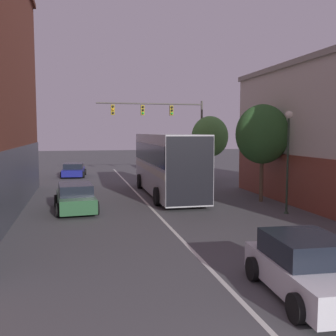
{
  "coord_description": "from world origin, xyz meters",
  "views": [
    {
      "loc": [
        -3.65,
        -4.18,
        3.95
      ],
      "look_at": [
        1.15,
        16.71,
        1.97
      ],
      "focal_mm": 42.0,
      "sensor_mm": 36.0,
      "label": 1
    }
  ],
  "objects_px": {
    "bus": "(167,161)",
    "street_tree_near": "(262,134)",
    "parked_car_left_near": "(74,170)",
    "hatchback_foreground": "(307,268)",
    "parked_car_left_mid": "(75,198)",
    "street_tree_far": "(210,137)",
    "traffic_signal_gantry": "(168,121)",
    "street_lamp": "(288,149)"
  },
  "relations": [
    {
      "from": "street_lamp",
      "to": "street_tree_far",
      "type": "height_order",
      "value": "street_tree_far"
    },
    {
      "from": "parked_car_left_near",
      "to": "street_tree_near",
      "type": "relative_size",
      "value": 0.72
    },
    {
      "from": "parked_car_left_mid",
      "to": "street_tree_far",
      "type": "height_order",
      "value": "street_tree_far"
    },
    {
      "from": "street_tree_near",
      "to": "street_lamp",
      "type": "bearing_deg",
      "value": -95.05
    },
    {
      "from": "bus",
      "to": "street_lamp",
      "type": "relative_size",
      "value": 2.13
    },
    {
      "from": "hatchback_foreground",
      "to": "parked_car_left_near",
      "type": "height_order",
      "value": "hatchback_foreground"
    },
    {
      "from": "bus",
      "to": "street_tree_near",
      "type": "bearing_deg",
      "value": -124.71
    },
    {
      "from": "hatchback_foreground",
      "to": "parked_car_left_mid",
      "type": "xyz_separation_m",
      "value": [
        -5.51,
        11.69,
        -0.01
      ]
    },
    {
      "from": "street_tree_near",
      "to": "hatchback_foreground",
      "type": "bearing_deg",
      "value": -111.45
    },
    {
      "from": "parked_car_left_near",
      "to": "street_tree_far",
      "type": "xyz_separation_m",
      "value": [
        10.78,
        -5.3,
        2.98
      ]
    },
    {
      "from": "hatchback_foreground",
      "to": "street_tree_near",
      "type": "height_order",
      "value": "street_tree_near"
    },
    {
      "from": "street_tree_far",
      "to": "parked_car_left_mid",
      "type": "bearing_deg",
      "value": -135.97
    },
    {
      "from": "parked_car_left_near",
      "to": "street_tree_far",
      "type": "height_order",
      "value": "street_tree_far"
    },
    {
      "from": "bus",
      "to": "parked_car_left_mid",
      "type": "distance_m",
      "value": 6.85
    },
    {
      "from": "hatchback_foreground",
      "to": "street_tree_near",
      "type": "relative_size",
      "value": 0.72
    },
    {
      "from": "bus",
      "to": "street_tree_far",
      "type": "distance_m",
      "value": 8.29
    },
    {
      "from": "traffic_signal_gantry",
      "to": "street_tree_near",
      "type": "xyz_separation_m",
      "value": [
        2.94,
        -10.96,
        -1.05
      ]
    },
    {
      "from": "parked_car_left_near",
      "to": "street_tree_far",
      "type": "distance_m",
      "value": 12.38
    },
    {
      "from": "parked_car_left_mid",
      "to": "traffic_signal_gantry",
      "type": "bearing_deg",
      "value": -37.38
    },
    {
      "from": "bus",
      "to": "street_tree_far",
      "type": "height_order",
      "value": "street_tree_far"
    },
    {
      "from": "traffic_signal_gantry",
      "to": "street_tree_far",
      "type": "distance_m",
      "value": 3.67
    },
    {
      "from": "street_lamp",
      "to": "hatchback_foreground",
      "type": "bearing_deg",
      "value": -116.9
    },
    {
      "from": "street_tree_near",
      "to": "street_tree_far",
      "type": "relative_size",
      "value": 1.05
    },
    {
      "from": "street_lamp",
      "to": "street_tree_near",
      "type": "relative_size",
      "value": 0.9
    },
    {
      "from": "parked_car_left_near",
      "to": "street_tree_far",
      "type": "bearing_deg",
      "value": -111.86
    },
    {
      "from": "parked_car_left_mid",
      "to": "traffic_signal_gantry",
      "type": "relative_size",
      "value": 0.5
    },
    {
      "from": "bus",
      "to": "street_tree_near",
      "type": "xyz_separation_m",
      "value": [
        4.69,
        -3.32,
        1.69
      ]
    },
    {
      "from": "street_tree_far",
      "to": "street_lamp",
      "type": "bearing_deg",
      "value": -92.54
    },
    {
      "from": "traffic_signal_gantry",
      "to": "bus",
      "type": "bearing_deg",
      "value": -102.93
    },
    {
      "from": "street_tree_far",
      "to": "traffic_signal_gantry",
      "type": "bearing_deg",
      "value": 160.09
    },
    {
      "from": "bus",
      "to": "street_tree_far",
      "type": "bearing_deg",
      "value": -37.0
    },
    {
      "from": "bus",
      "to": "street_lamp",
      "type": "xyz_separation_m",
      "value": [
        4.4,
        -6.63,
        1.01
      ]
    },
    {
      "from": "parked_car_left_near",
      "to": "bus",
      "type": "bearing_deg",
      "value": -149.44
    },
    {
      "from": "traffic_signal_gantry",
      "to": "street_tree_far",
      "type": "bearing_deg",
      "value": -19.91
    },
    {
      "from": "street_tree_near",
      "to": "street_tree_far",
      "type": "xyz_separation_m",
      "value": [
        0.29,
        9.79,
        -0.26
      ]
    },
    {
      "from": "street_lamp",
      "to": "street_tree_far",
      "type": "relative_size",
      "value": 0.95
    },
    {
      "from": "parked_car_left_mid",
      "to": "street_lamp",
      "type": "height_order",
      "value": "street_lamp"
    },
    {
      "from": "bus",
      "to": "street_tree_near",
      "type": "height_order",
      "value": "street_tree_near"
    },
    {
      "from": "parked_car_left_near",
      "to": "hatchback_foreground",
      "type": "bearing_deg",
      "value": -163.73
    },
    {
      "from": "hatchback_foreground",
      "to": "street_tree_near",
      "type": "bearing_deg",
      "value": -18.04
    },
    {
      "from": "street_tree_near",
      "to": "parked_car_left_near",
      "type": "bearing_deg",
      "value": 124.79
    },
    {
      "from": "parked_car_left_mid",
      "to": "traffic_signal_gantry",
      "type": "distance_m",
      "value": 14.15
    }
  ]
}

